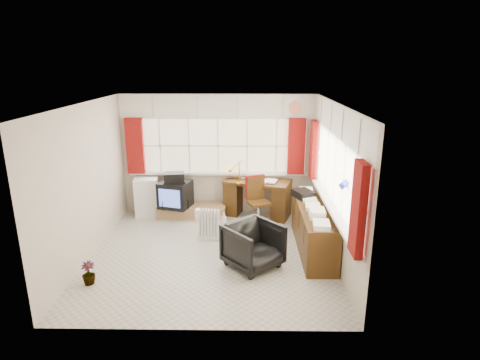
% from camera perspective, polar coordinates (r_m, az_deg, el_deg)
% --- Properties ---
extents(ground, '(4.00, 4.00, 0.00)m').
position_cam_1_polar(ground, '(6.90, -4.07, -10.42)').
color(ground, beige).
rests_on(ground, ground).
extents(room_walls, '(4.00, 4.00, 4.00)m').
position_cam_1_polar(room_walls, '(6.36, -4.34, 1.71)').
color(room_walls, beige).
rests_on(room_walls, ground).
extents(window_back, '(3.70, 0.12, 3.60)m').
position_cam_1_polar(window_back, '(8.38, -3.09, 1.44)').
color(window_back, beige).
rests_on(window_back, room_walls).
extents(window_right, '(0.12, 3.70, 3.60)m').
position_cam_1_polar(window_right, '(6.64, 12.74, -3.03)').
color(window_right, beige).
rests_on(window_right, room_walls).
extents(curtains, '(3.83, 3.83, 1.15)m').
position_cam_1_polar(curtains, '(7.25, 3.63, 3.21)').
color(curtains, '#941C08').
rests_on(curtains, room_walls).
extents(overhead_cabinets, '(3.98, 3.98, 0.48)m').
position_cam_1_polar(overhead_cabinets, '(7.17, 4.17, 9.50)').
color(overhead_cabinets, white).
rests_on(overhead_cabinets, room_walls).
extents(desk, '(1.46, 1.04, 0.80)m').
position_cam_1_polar(desk, '(8.37, 2.50, -2.28)').
color(desk, '#492E11').
rests_on(desk, ground).
extents(desk_lamp, '(0.20, 0.19, 0.47)m').
position_cam_1_polar(desk_lamp, '(7.96, -0.11, 1.74)').
color(desk_lamp, orange).
rests_on(desk_lamp, desk).
extents(task_chair, '(0.54, 0.55, 0.98)m').
position_cam_1_polar(task_chair, '(7.91, 2.37, -2.69)').
color(task_chair, black).
rests_on(task_chair, ground).
extents(office_chair, '(1.08, 1.08, 0.71)m').
position_cam_1_polar(office_chair, '(6.35, 1.89, -9.32)').
color(office_chair, black).
rests_on(office_chair, ground).
extents(radiator, '(0.40, 0.21, 0.57)m').
position_cam_1_polar(radiator, '(7.33, -4.41, -6.74)').
color(radiator, white).
rests_on(radiator, ground).
extents(credenza, '(0.50, 2.00, 0.85)m').
position_cam_1_polar(credenza, '(6.98, 10.39, -6.74)').
color(credenza, '#492E11').
rests_on(credenza, ground).
extents(file_tray, '(0.43, 0.47, 0.13)m').
position_cam_1_polar(file_tray, '(7.36, 9.00, -1.96)').
color(file_tray, black).
rests_on(file_tray, credenza).
extents(tv_bench, '(1.40, 0.50, 0.25)m').
position_cam_1_polar(tv_bench, '(8.47, -6.83, -4.31)').
color(tv_bench, '#98734C').
rests_on(tv_bench, ground).
extents(crt_tv, '(0.71, 0.68, 0.53)m').
position_cam_1_polar(crt_tv, '(8.28, -9.19, -2.02)').
color(crt_tv, black).
rests_on(crt_tv, tv_bench).
extents(hifi_stack, '(0.58, 0.42, 0.73)m').
position_cam_1_polar(hifi_stack, '(8.24, -9.23, -1.64)').
color(hifi_stack, black).
rests_on(hifi_stack, tv_bench).
extents(mini_fridge, '(0.53, 0.53, 0.81)m').
position_cam_1_polar(mini_fridge, '(8.63, -13.09, -2.28)').
color(mini_fridge, white).
rests_on(mini_fridge, ground).
extents(spray_bottle_a, '(0.14, 0.14, 0.32)m').
position_cam_1_polar(spray_bottle_a, '(7.82, -2.30, -5.75)').
color(spray_bottle_a, silver).
rests_on(spray_bottle_a, ground).
extents(spray_bottle_b, '(0.11, 0.11, 0.17)m').
position_cam_1_polar(spray_bottle_b, '(7.51, -2.06, -7.35)').
color(spray_bottle_b, '#94DCDA').
rests_on(spray_bottle_b, ground).
extents(flower_vase, '(0.23, 0.23, 0.35)m').
position_cam_1_polar(flower_vase, '(6.36, -20.76, -12.28)').
color(flower_vase, black).
rests_on(flower_vase, ground).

